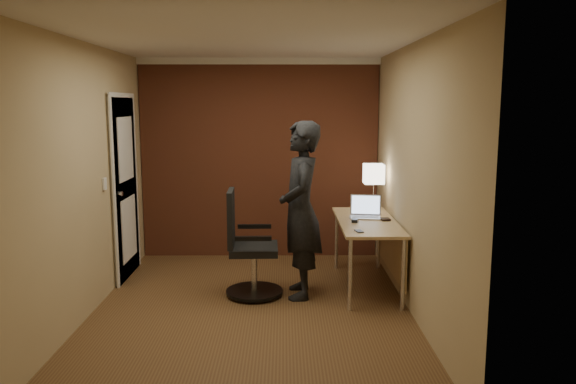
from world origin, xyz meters
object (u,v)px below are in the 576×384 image
object	(u,v)px
laptop	(365,211)
mouse	(355,221)
desk_lamp	(374,175)
phone	(359,231)
desk	(373,232)
wallet	(385,219)
office_chair	(247,251)
person	(301,210)

from	to	relation	value
laptop	mouse	distance (m)	0.31
desk_lamp	laptop	world-z (taller)	desk_lamp
phone	desk	bearing A→B (deg)	54.43
mouse	phone	size ratio (longest dim) A/B	0.87
laptop	wallet	bearing A→B (deg)	-44.24
office_chair	laptop	bearing A→B (deg)	19.11
laptop	person	xyz separation A→B (m)	(-0.71, -0.43, 0.10)
desk_lamp	office_chair	world-z (taller)	desk_lamp
mouse	phone	distance (m)	0.44
wallet	desk_lamp	bearing A→B (deg)	94.77
phone	office_chair	distance (m)	1.16
phone	person	xyz separation A→B (m)	(-0.55, 0.27, 0.15)
desk	mouse	distance (m)	0.27
phone	person	size ratio (longest dim) A/B	0.06
mouse	phone	bearing A→B (deg)	-80.98
laptop	person	size ratio (longest dim) A/B	0.21
desk	phone	world-z (taller)	phone
laptop	phone	world-z (taller)	laptop
person	laptop	bearing A→B (deg)	119.51
office_chair	desk	bearing A→B (deg)	11.14
wallet	person	xyz separation A→B (m)	(-0.90, -0.25, 0.15)
desk_lamp	person	bearing A→B (deg)	-136.94
laptop	office_chair	bearing A→B (deg)	-160.89
person	mouse	bearing A→B (deg)	104.59
mouse	person	distance (m)	0.61
desk_lamp	office_chair	bearing A→B (deg)	-150.11
desk	wallet	bearing A→B (deg)	-3.02
desk_lamp	laptop	bearing A→B (deg)	-110.92
desk_lamp	phone	bearing A→B (deg)	-105.65
phone	wallet	xyz separation A→B (m)	(0.35, 0.53, 0.01)
desk	wallet	xyz separation A→B (m)	(0.12, -0.01, 0.14)
desk_lamp	phone	xyz separation A→B (m)	(-0.30, -1.07, -0.41)
desk_lamp	phone	world-z (taller)	desk_lamp
mouse	wallet	xyz separation A→B (m)	(0.33, 0.09, -0.01)
laptop	person	bearing A→B (deg)	-148.84
desk	mouse	bearing A→B (deg)	-156.46
laptop	person	distance (m)	0.84
laptop	phone	bearing A→B (deg)	-102.80
phone	person	distance (m)	0.64
office_chair	phone	bearing A→B (deg)	-14.00
desk	laptop	xyz separation A→B (m)	(-0.06, 0.17, 0.19)
wallet	office_chair	world-z (taller)	office_chair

